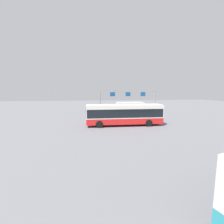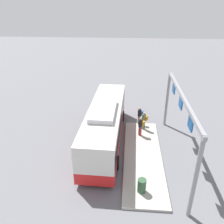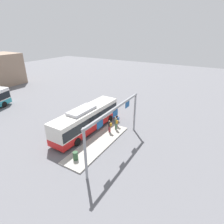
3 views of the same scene
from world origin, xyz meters
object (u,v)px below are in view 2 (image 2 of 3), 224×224
object	(u,v)px
person_boarding	(140,115)
person_waiting_mid	(141,126)
person_waiting_near	(144,120)
bus_main	(105,122)
trash_bin	(142,186)

from	to	relation	value
person_boarding	person_waiting_mid	size ratio (longest dim) A/B	1.00
person_waiting_near	person_waiting_mid	xyz separation A→B (m)	(-1.07, 0.35, 0.00)
bus_main	person_waiting_near	xyz separation A→B (m)	(2.04, -3.26, -0.76)
bus_main	person_waiting_mid	xyz separation A→B (m)	(0.97, -2.91, -0.76)
trash_bin	bus_main	bearing A→B (deg)	26.72
person_boarding	person_waiting_mid	world-z (taller)	same
bus_main	person_waiting_mid	world-z (taller)	bus_main
bus_main	trash_bin	xyz separation A→B (m)	(-5.54, -2.79, -1.20)
bus_main	person_waiting_near	world-z (taller)	bus_main
person_waiting_near	trash_bin	distance (m)	7.61
bus_main	trash_bin	size ratio (longest dim) A/B	12.44
person_waiting_mid	person_boarding	bearing A→B (deg)	-76.44
person_waiting_near	trash_bin	size ratio (longest dim) A/B	1.86
bus_main	person_boarding	size ratio (longest dim) A/B	6.71
person_boarding	person_waiting_near	world-z (taller)	same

